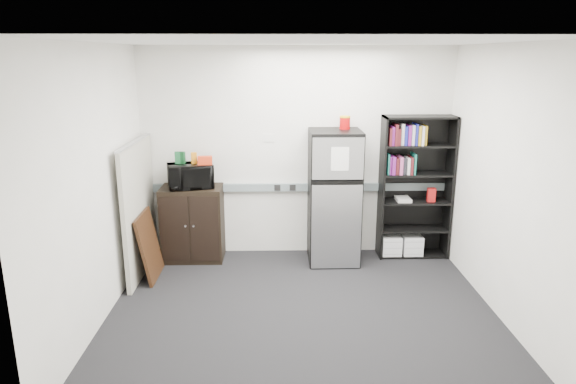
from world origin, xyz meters
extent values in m
plane|color=black|center=(0.00, 0.00, 0.00)|extent=(4.00, 4.00, 0.00)
cube|color=silver|center=(0.00, 1.75, 1.35)|extent=(4.00, 0.02, 2.70)
cube|color=silver|center=(2.00, 0.00, 1.35)|extent=(0.02, 3.50, 2.70)
cube|color=silver|center=(-2.00, 0.00, 1.35)|extent=(0.02, 3.50, 2.70)
cube|color=white|center=(0.00, 0.00, 2.70)|extent=(4.00, 3.50, 0.02)
cube|color=gray|center=(0.00, 1.72, 0.90)|extent=(3.92, 0.05, 0.10)
cube|color=white|center=(-0.35, 1.74, 1.55)|extent=(0.14, 0.00, 0.10)
cube|color=black|center=(1.09, 1.56, 0.93)|extent=(0.02, 0.34, 1.85)
cube|color=black|center=(1.97, 1.56, 0.93)|extent=(0.02, 0.34, 1.85)
cube|color=black|center=(1.53, 1.72, 0.93)|extent=(0.90, 0.02, 1.85)
cube|color=black|center=(1.53, 1.56, 1.84)|extent=(0.90, 0.34, 0.02)
cube|color=black|center=(1.53, 1.56, 0.02)|extent=(0.85, 0.32, 0.03)
cube|color=black|center=(1.53, 1.56, 0.37)|extent=(0.85, 0.32, 0.03)
cube|color=black|center=(1.53, 1.56, 0.74)|extent=(0.85, 0.32, 0.02)
cube|color=black|center=(1.53, 1.56, 1.11)|extent=(0.85, 0.32, 0.02)
cube|color=black|center=(1.53, 1.56, 1.48)|extent=(0.85, 0.32, 0.02)
cube|color=white|center=(1.25, 1.55, 0.16)|extent=(0.25, 0.30, 0.25)
cube|color=white|center=(1.53, 1.55, 0.16)|extent=(0.25, 0.30, 0.25)
cube|color=#AAA797|center=(-1.90, 1.08, 0.80)|extent=(0.05, 1.30, 1.60)
cube|color=#B2B2B7|center=(-1.90, 1.08, 1.61)|extent=(0.06, 1.30, 0.02)
cube|color=black|center=(-1.34, 1.50, 0.48)|extent=(0.77, 0.48, 0.96)
cube|color=black|center=(-1.53, 1.26, 0.48)|extent=(0.35, 0.01, 0.85)
cube|color=black|center=(-1.16, 1.26, 0.48)|extent=(0.35, 0.01, 0.85)
cylinder|color=#B2B2B7|center=(-1.39, 1.24, 0.53)|extent=(0.02, 0.02, 0.02)
cylinder|color=#B2B2B7|center=(-1.29, 1.24, 0.53)|extent=(0.02, 0.02, 0.02)
imported|color=black|center=(-1.34, 1.48, 1.11)|extent=(0.63, 0.51, 0.30)
cube|color=#18542C|center=(-1.49, 1.52, 1.34)|extent=(0.08, 0.06, 0.15)
cube|color=#0D3919|center=(-1.44, 1.52, 1.34)|extent=(0.08, 0.07, 0.15)
cube|color=orange|center=(-1.29, 1.52, 1.34)|extent=(0.08, 0.06, 0.14)
cube|color=red|center=(-1.15, 1.47, 1.32)|extent=(0.19, 0.12, 0.10)
cube|color=black|center=(0.47, 1.43, 0.84)|extent=(0.64, 0.64, 1.67)
cube|color=#AAAAAE|center=(0.47, 1.10, 1.40)|extent=(0.61, 0.02, 0.50)
cube|color=#AAAAAE|center=(0.47, 1.10, 0.55)|extent=(0.61, 0.02, 1.07)
cube|color=black|center=(0.47, 1.09, 1.12)|extent=(0.61, 0.01, 0.03)
cube|color=white|center=(0.49, 1.09, 1.40)|extent=(0.21, 0.00, 0.28)
cube|color=black|center=(0.47, 1.43, 1.68)|extent=(0.64, 0.64, 0.02)
cylinder|color=#B10809|center=(0.59, 1.55, 1.77)|extent=(0.13, 0.13, 0.16)
cylinder|color=gold|center=(0.59, 1.55, 1.86)|extent=(0.13, 0.13, 0.02)
cube|color=black|center=(-1.77, 0.92, 0.40)|extent=(0.18, 0.62, 0.80)
cube|color=silver|center=(-1.75, 0.92, 0.40)|extent=(0.13, 0.53, 0.67)
camera|label=1|loc=(-0.25, -4.81, 2.59)|focal=32.00mm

